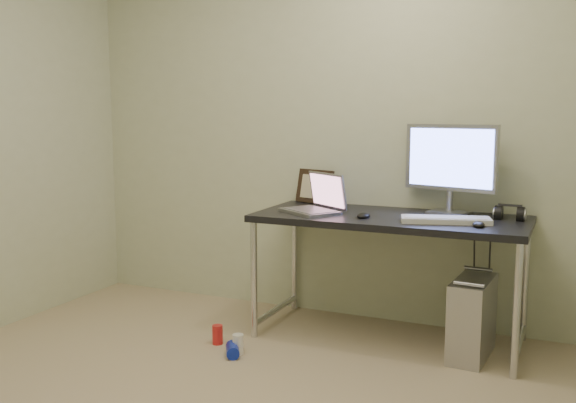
# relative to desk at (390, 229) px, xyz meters

# --- Properties ---
(wall_back) EXTENTS (3.50, 0.02, 2.50)m
(wall_back) POSITION_rel_desk_xyz_m (-0.54, 0.34, 0.58)
(wall_back) COLOR beige
(wall_back) RESTS_ON ground
(desk) EXTENTS (1.57, 0.69, 0.75)m
(desk) POSITION_rel_desk_xyz_m (0.00, 0.00, 0.00)
(desk) COLOR black
(desk) RESTS_ON ground
(tower_computer) EXTENTS (0.22, 0.44, 0.47)m
(tower_computer) POSITION_rel_desk_xyz_m (0.50, -0.09, -0.45)
(tower_computer) COLOR #A7A8AB
(tower_computer) RESTS_ON ground
(cable_a) EXTENTS (0.01, 0.16, 0.69)m
(cable_a) POSITION_rel_desk_xyz_m (0.45, 0.29, -0.27)
(cable_a) COLOR black
(cable_a) RESTS_ON ground
(cable_b) EXTENTS (0.02, 0.11, 0.71)m
(cable_b) POSITION_rel_desk_xyz_m (0.54, 0.27, -0.29)
(cable_b) COLOR black
(cable_b) RESTS_ON ground
(can_red) EXTENTS (0.08, 0.08, 0.11)m
(can_red) POSITION_rel_desk_xyz_m (-0.89, -0.50, -0.61)
(can_red) COLOR red
(can_red) RESTS_ON ground
(can_white) EXTENTS (0.08, 0.08, 0.11)m
(can_white) POSITION_rel_desk_xyz_m (-0.70, -0.59, -0.61)
(can_white) COLOR white
(can_white) RESTS_ON ground
(can_blue) EXTENTS (0.13, 0.15, 0.07)m
(can_blue) POSITION_rel_desk_xyz_m (-0.71, -0.63, -0.63)
(can_blue) COLOR #1227B4
(can_blue) RESTS_ON ground
(laptop) EXTENTS (0.44, 0.42, 0.24)m
(laptop) POSITION_rel_desk_xyz_m (-0.44, -0.06, 0.13)
(laptop) COLOR #A0A1A7
(laptop) RESTS_ON desk
(monitor) EXTENTS (0.56, 0.21, 0.53)m
(monitor) POSITION_rel_desk_xyz_m (0.30, 0.21, 0.39)
(monitor) COLOR #A0A1A7
(monitor) RESTS_ON desk
(keyboard) EXTENTS (0.51, 0.28, 0.03)m
(keyboard) POSITION_rel_desk_xyz_m (0.34, -0.10, 0.09)
(keyboard) COLOR silver
(keyboard) RESTS_ON desk
(mouse_right) EXTENTS (0.09, 0.12, 0.03)m
(mouse_right) POSITION_rel_desk_xyz_m (0.52, -0.16, 0.10)
(mouse_right) COLOR black
(mouse_right) RESTS_ON desk
(mouse_left) EXTENTS (0.08, 0.12, 0.04)m
(mouse_left) POSITION_rel_desk_xyz_m (-0.12, -0.13, 0.10)
(mouse_left) COLOR black
(mouse_left) RESTS_ON desk
(headphones) EXTENTS (0.16, 0.10, 0.11)m
(headphones) POSITION_rel_desk_xyz_m (0.65, 0.14, 0.11)
(headphones) COLOR black
(headphones) RESTS_ON desk
(picture_frame) EXTENTS (0.29, 0.16, 0.22)m
(picture_frame) POSITION_rel_desk_xyz_m (-0.59, 0.29, 0.19)
(picture_frame) COLOR black
(picture_frame) RESTS_ON desk
(webcam) EXTENTS (0.05, 0.04, 0.13)m
(webcam) POSITION_rel_desk_xyz_m (-0.45, 0.29, 0.18)
(webcam) COLOR silver
(webcam) RESTS_ON desk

